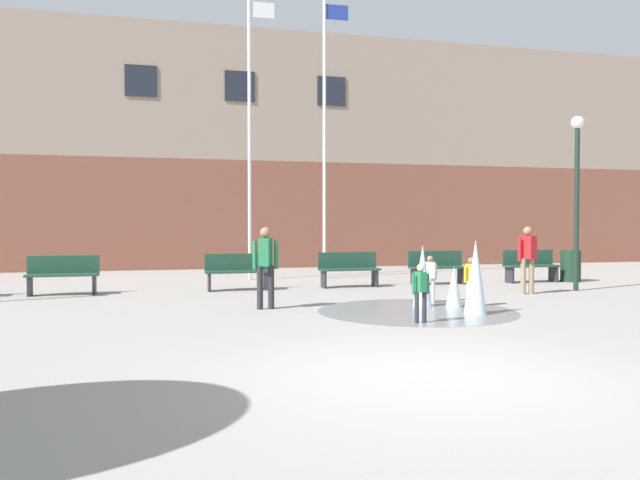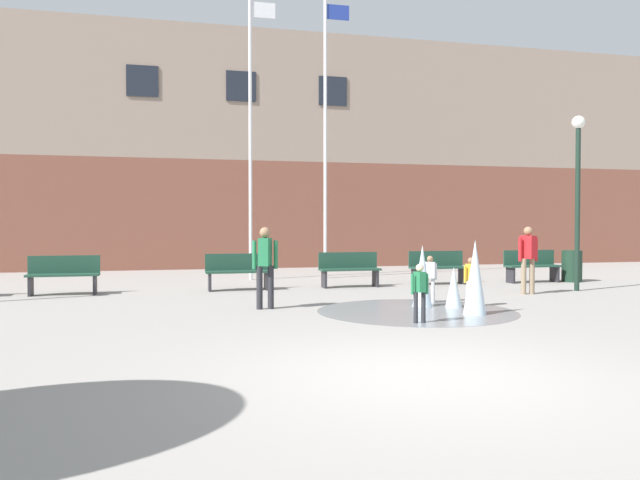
% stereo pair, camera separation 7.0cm
% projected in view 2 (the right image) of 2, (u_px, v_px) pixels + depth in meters
% --- Properties ---
extents(ground_plane, '(100.00, 100.00, 0.00)m').
position_uv_depth(ground_plane, '(425.00, 375.00, 6.77)').
color(ground_plane, gray).
extents(library_building, '(36.00, 6.05, 8.94)m').
position_uv_depth(library_building, '(233.00, 156.00, 25.91)').
color(library_building, brown).
rests_on(library_building, ground).
extents(splash_fountain, '(3.76, 3.76, 1.37)m').
position_uv_depth(splash_fountain, '(445.00, 284.00, 11.88)').
color(splash_fountain, gray).
rests_on(splash_fountain, ground).
extents(park_bench_left_of_flagpoles, '(1.60, 0.44, 0.91)m').
position_uv_depth(park_bench_left_of_flagpoles, '(64.00, 274.00, 14.54)').
color(park_bench_left_of_flagpoles, '#28282D').
rests_on(park_bench_left_of_flagpoles, ground).
extents(park_bench_under_left_flagpole, '(1.60, 0.44, 0.91)m').
position_uv_depth(park_bench_under_left_flagpole, '(238.00, 271.00, 15.53)').
color(park_bench_under_left_flagpole, '#28282D').
rests_on(park_bench_under_left_flagpole, ground).
extents(park_bench_center, '(1.60, 0.44, 0.91)m').
position_uv_depth(park_bench_center, '(349.00, 269.00, 16.31)').
color(park_bench_center, '#28282D').
rests_on(park_bench_center, ground).
extents(park_bench_near_trashcan, '(1.60, 0.44, 0.91)m').
position_uv_depth(park_bench_near_trashcan, '(438.00, 267.00, 17.08)').
color(park_bench_near_trashcan, '#28282D').
rests_on(park_bench_near_trashcan, ground).
extents(park_bench_far_right, '(1.60, 0.44, 0.91)m').
position_uv_depth(park_bench_far_right, '(531.00, 265.00, 17.65)').
color(park_bench_far_right, '#28282D').
rests_on(park_bench_far_right, ground).
extents(child_in_fountain, '(0.31, 0.23, 0.99)m').
position_uv_depth(child_in_fountain, '(420.00, 288.00, 10.35)').
color(child_in_fountain, '#28282D').
rests_on(child_in_fountain, ground).
extents(adult_watching, '(0.50, 0.39, 1.59)m').
position_uv_depth(adult_watching, '(265.00, 261.00, 12.05)').
color(adult_watching, '#28282D').
rests_on(adult_watching, ground).
extents(child_with_pink_shirt, '(0.31, 0.23, 0.99)m').
position_uv_depth(child_with_pink_shirt, '(471.00, 278.00, 12.38)').
color(child_with_pink_shirt, silver).
rests_on(child_with_pink_shirt, ground).
extents(child_running, '(0.31, 0.22, 0.99)m').
position_uv_depth(child_running, '(430.00, 275.00, 13.04)').
color(child_running, silver).
rests_on(child_running, ground).
extents(teen_by_trashcan, '(0.50, 0.39, 1.59)m').
position_uv_depth(teen_by_trashcan, '(528.00, 255.00, 14.63)').
color(teen_by_trashcan, '#89755B').
rests_on(teen_by_trashcan, ground).
extents(flagpole_left, '(0.80, 0.10, 8.59)m').
position_uv_depth(flagpole_left, '(251.00, 126.00, 18.37)').
color(flagpole_left, silver).
rests_on(flagpole_left, ground).
extents(flagpole_right, '(0.80, 0.10, 8.71)m').
position_uv_depth(flagpole_right, '(326.00, 127.00, 18.92)').
color(flagpole_right, silver).
rests_on(flagpole_right, ground).
extents(lamp_post_right_lane, '(0.32, 0.32, 4.31)m').
position_uv_depth(lamp_post_right_lane, '(578.00, 178.00, 15.33)').
color(lamp_post_right_lane, '#192D23').
rests_on(lamp_post_right_lane, ground).
extents(trash_can, '(0.56, 0.56, 0.90)m').
position_uv_depth(trash_can, '(572.00, 266.00, 17.83)').
color(trash_can, '#193323').
rests_on(trash_can, ground).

